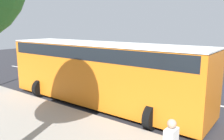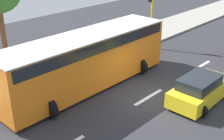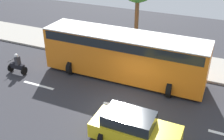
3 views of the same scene
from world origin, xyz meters
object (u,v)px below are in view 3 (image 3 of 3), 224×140
(pedestrian_near_signal, at_px, (82,33))
(motorcycle, at_px, (17,65))
(city_bus, at_px, (123,53))
(car_yellow_cab, at_px, (134,129))

(pedestrian_near_signal, bearing_deg, motorcycle, 166.10)
(city_bus, distance_m, pedestrian_near_signal, 6.71)
(car_yellow_cab, height_order, city_bus, city_bus)
(city_bus, bearing_deg, car_yellow_cab, -153.17)
(city_bus, height_order, motorcycle, city_bus)
(car_yellow_cab, relative_size, pedestrian_near_signal, 2.54)
(motorcycle, distance_m, pedestrian_near_signal, 6.66)
(motorcycle, bearing_deg, city_bus, -69.67)
(city_bus, relative_size, motorcycle, 7.19)
(motorcycle, bearing_deg, pedestrian_near_signal, -13.90)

